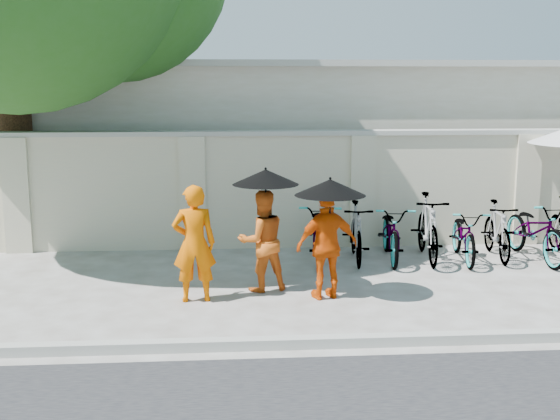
{
  "coord_description": "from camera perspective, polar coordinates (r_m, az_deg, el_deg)",
  "views": [
    {
      "loc": [
        -0.37,
        -9.1,
        2.94
      ],
      "look_at": [
        0.36,
        0.84,
        1.1
      ],
      "focal_mm": 45.0,
      "sensor_mm": 36.0,
      "label": 1
    }
  ],
  "objects": [
    {
      "name": "bike_2",
      "position": [
        11.75,
        9.04,
        -1.8
      ],
      "size": [
        0.81,
        1.85,
        0.94
      ],
      "primitive_type": "imported",
      "rotation": [
        0.0,
        0.0,
        -0.11
      ],
      "color": "#A5A5A7",
      "rests_on": "ground"
    },
    {
      "name": "bike_4",
      "position": [
        11.96,
        14.76,
        -1.96
      ],
      "size": [
        0.79,
        1.73,
        0.88
      ],
      "primitive_type": "imported",
      "rotation": [
        0.0,
        0.0,
        -0.13
      ],
      "color": "#A5A5A7",
      "rests_on": "ground"
    },
    {
      "name": "ground",
      "position": [
        9.57,
        -1.82,
        -7.44
      ],
      "size": [
        80.0,
        80.0,
        0.0
      ],
      "primitive_type": "plane",
      "color": "#ADACAA"
    },
    {
      "name": "building_behind",
      "position": [
        16.33,
        4.15,
        5.73
      ],
      "size": [
        14.0,
        6.0,
        3.2
      ],
      "primitive_type": "cube",
      "color": "beige",
      "rests_on": "ground"
    },
    {
      "name": "bike_6",
      "position": [
        12.35,
        20.07,
        -1.56
      ],
      "size": [
        0.82,
        1.97,
        1.01
      ],
      "primitive_type": "imported",
      "rotation": [
        0.0,
        0.0,
        0.08
      ],
      "color": "#A5A5A7",
      "rests_on": "ground"
    },
    {
      "name": "monk_left",
      "position": [
        9.46,
        -6.99,
        -2.71
      ],
      "size": [
        0.61,
        0.43,
        1.59
      ],
      "primitive_type": "imported",
      "rotation": [
        0.0,
        0.0,
        3.23
      ],
      "color": "#DB5D00",
      "rests_on": "ground"
    },
    {
      "name": "compound_wall",
      "position": [
        12.53,
        2.1,
        1.55
      ],
      "size": [
        20.0,
        0.3,
        2.0
      ],
      "primitive_type": "cube",
      "color": "beige",
      "rests_on": "ground"
    },
    {
      "name": "parasol_center",
      "position": [
        9.65,
        -1.17,
        2.7
      ],
      "size": [
        0.92,
        0.92,
        0.93
      ],
      "color": "black",
      "rests_on": "ground"
    },
    {
      "name": "bike_0",
      "position": [
        11.56,
        3.24,
        -1.73
      ],
      "size": [
        0.9,
        1.98,
        1.0
      ],
      "primitive_type": "imported",
      "rotation": [
        0.0,
        0.0,
        -0.12
      ],
      "color": "#A5A5A7",
      "rests_on": "ground"
    },
    {
      "name": "bike_5",
      "position": [
        12.26,
        17.23,
        -1.59
      ],
      "size": [
        0.62,
        1.63,
        0.96
      ],
      "primitive_type": "imported",
      "rotation": [
        0.0,
        0.0,
        -0.11
      ],
      "color": "#A5A5A7",
      "rests_on": "ground"
    },
    {
      "name": "kerb",
      "position": [
        7.95,
        -1.29,
        -10.79
      ],
      "size": [
        40.0,
        0.16,
        0.12
      ],
      "primitive_type": "cube",
      "color": "#9B9C95",
      "rests_on": "ground"
    },
    {
      "name": "bike_1",
      "position": [
        11.58,
        6.22,
        -1.83
      ],
      "size": [
        0.61,
        1.66,
        0.97
      ],
      "primitive_type": "imported",
      "rotation": [
        0.0,
        0.0,
        -0.09
      ],
      "color": "#A5A5A7",
      "rests_on": "ground"
    },
    {
      "name": "parasol_right",
      "position": [
        9.31,
        4.1,
        1.85
      ],
      "size": [
        0.95,
        0.95,
        0.82
      ],
      "color": "black",
      "rests_on": "ground"
    },
    {
      "name": "monk_center",
      "position": [
        9.89,
        -1.47,
        -2.51
      ],
      "size": [
        0.83,
        0.73,
        1.44
      ],
      "primitive_type": "imported",
      "rotation": [
        0.0,
        0.0,
        3.44
      ],
      "color": "#CD5A15",
      "rests_on": "ground"
    },
    {
      "name": "monk_right",
      "position": [
        9.54,
        3.85,
        -2.88
      ],
      "size": [
        0.93,
        0.57,
        1.49
      ],
      "primitive_type": "imported",
      "rotation": [
        0.0,
        0.0,
        3.4
      ],
      "color": "#D44807",
      "rests_on": "ground"
    },
    {
      "name": "bike_3",
      "position": [
        11.84,
        11.92,
        -1.42
      ],
      "size": [
        0.72,
        1.88,
        1.1
      ],
      "primitive_type": "imported",
      "rotation": [
        0.0,
        0.0,
        -0.11
      ],
      "color": "#A5A5A7",
      "rests_on": "ground"
    }
  ]
}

